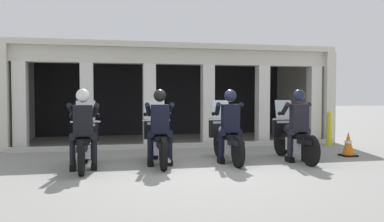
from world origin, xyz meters
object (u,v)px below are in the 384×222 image
at_px(police_officer_far_left, 83,122).
at_px(traffic_cone_flank, 348,144).
at_px(police_officer_center_right, 230,120).
at_px(bollard_kerbside, 329,128).
at_px(police_officer_far_right, 298,119).
at_px(police_officer_center_left, 160,121).
at_px(motorcycle_center_right, 226,138).
at_px(motorcycle_far_right, 292,138).
at_px(motorcycle_center_left, 158,140).
at_px(motorcycle_far_left, 85,143).

xyz_separation_m(police_officer_far_left, traffic_cone_flank, (6.10, 0.48, -0.65)).
distance_m(police_officer_center_right, bollard_kerbside, 4.35).
bearing_deg(police_officer_far_right, police_officer_center_left, 170.46).
distance_m(motorcycle_center_right, police_officer_center_right, 0.52).
height_order(traffic_cone_flank, bollard_kerbside, bollard_kerbside).
distance_m(police_officer_center_right, motorcycle_far_right, 1.58).
bearing_deg(bollard_kerbside, motorcycle_center_right, -152.78).
bearing_deg(bollard_kerbside, police_officer_center_left, -157.25).
distance_m(police_officer_center_left, motorcycle_center_right, 1.60).
bearing_deg(police_officer_center_right, motorcycle_center_right, 79.96).
height_order(motorcycle_center_left, traffic_cone_flank, motorcycle_center_left).
bearing_deg(motorcycle_center_left, police_officer_center_left, -100.22).
height_order(police_officer_far_left, motorcycle_far_right, police_officer_far_left).
bearing_deg(police_officer_center_left, motorcycle_far_right, -7.62).
distance_m(motorcycle_center_left, police_officer_far_right, 3.09).
xyz_separation_m(motorcycle_center_right, police_officer_far_right, (1.51, -0.44, 0.44)).
bearing_deg(traffic_cone_flank, motorcycle_center_left, -179.61).
bearing_deg(traffic_cone_flank, bollard_kerbside, 70.92).
bearing_deg(motorcycle_center_right, police_officer_center_left, -179.26).
relative_size(motorcycle_far_right, bollard_kerbside, 2.03).
relative_size(police_officer_far_left, motorcycle_center_left, 0.78).
bearing_deg(motorcycle_center_left, police_officer_far_right, -18.29).
distance_m(police_officer_far_left, traffic_cone_flank, 6.15).
bearing_deg(motorcycle_far_right, bollard_kerbside, 36.67).
height_order(motorcycle_far_left, police_officer_far_right, police_officer_far_right).
distance_m(motorcycle_far_right, traffic_cone_flank, 1.58).
xyz_separation_m(motorcycle_far_left, police_officer_center_right, (3.03, -0.12, 0.44)).
xyz_separation_m(motorcycle_far_left, police_officer_far_left, (-0.00, -0.28, 0.44)).
xyz_separation_m(police_officer_center_left, motorcycle_center_right, (1.52, 0.28, -0.44)).
relative_size(motorcycle_center_left, police_officer_center_right, 1.29).
relative_size(police_officer_center_left, motorcycle_center_right, 0.78).
height_order(police_officer_far_left, police_officer_far_right, same).
xyz_separation_m(police_officer_far_right, bollard_kerbside, (2.21, 2.36, -0.44)).
bearing_deg(police_officer_center_right, motorcycle_far_right, -5.02).
bearing_deg(motorcycle_center_left, traffic_cone_flank, -9.58).
distance_m(motorcycle_far_left, bollard_kerbside, 7.06).
bearing_deg(police_officer_far_left, police_officer_center_right, -4.66).
height_order(motorcycle_far_left, police_officer_center_left, police_officer_center_left).
distance_m(motorcycle_center_left, bollard_kerbside, 5.57).
bearing_deg(motorcycle_center_left, bollard_kerbside, 10.10).
distance_m(police_officer_center_left, motorcycle_far_right, 3.06).
bearing_deg(motorcycle_far_right, motorcycle_far_left, 173.60).
xyz_separation_m(motorcycle_far_left, motorcycle_far_right, (4.54, 0.01, 0.00)).
relative_size(motorcycle_center_left, traffic_cone_flank, 3.46).
bearing_deg(motorcycle_far_left, motorcycle_center_left, -1.44).
bearing_deg(police_officer_far_right, motorcycle_center_left, 165.15).
bearing_deg(motorcycle_far_right, police_officer_far_right, -96.78).
bearing_deg(police_officer_far_right, police_officer_center_right, 167.54).
bearing_deg(motorcycle_far_left, police_officer_center_left, -12.14).
relative_size(police_officer_far_right, traffic_cone_flank, 2.69).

